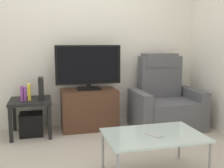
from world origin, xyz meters
TOP-DOWN VIEW (x-y plane):
  - ground_plane at (0.00, 0.00)m, footprint 6.40×6.40m
  - wall_back at (0.00, 1.13)m, footprint 6.40×0.06m
  - tv_stand at (0.09, 0.85)m, footprint 0.79×0.43m
  - television at (0.09, 0.87)m, footprint 0.93×0.20m
  - recliner_armchair at (1.19, 0.66)m, footprint 0.98×0.78m
  - side_table at (-0.72, 0.78)m, footprint 0.54×0.54m
  - subwoofer_box at (-0.72, 0.78)m, footprint 0.30×0.30m
  - book_leftmost at (-0.82, 0.76)m, footprint 0.03×0.13m
  - book_middle at (-0.77, 0.76)m, footprint 0.03×0.11m
  - book_rightmost at (-0.72, 0.76)m, footprint 0.04×0.11m
  - game_console at (-0.57, 0.79)m, footprint 0.07×0.20m
  - coffee_table at (0.43, -0.69)m, footprint 0.90×0.60m
  - cell_phone at (0.42, -0.73)m, footprint 0.13×0.17m

SIDE VIEW (x-z plane):
  - ground_plane at x=0.00m, z-range 0.00..0.00m
  - subwoofer_box at x=-0.72m, z-range 0.00..0.30m
  - tv_stand at x=0.09m, z-range 0.00..0.58m
  - recliner_armchair at x=1.19m, z-range -0.17..0.91m
  - coffee_table at x=0.43m, z-range 0.18..0.58m
  - side_table at x=-0.72m, z-range 0.17..0.65m
  - cell_phone at x=0.42m, z-range 0.41..0.42m
  - book_middle at x=-0.77m, z-range 0.49..0.66m
  - book_leftmost at x=-0.82m, z-range 0.49..0.67m
  - book_rightmost at x=-0.72m, z-range 0.49..0.70m
  - game_console at x=-0.57m, z-range 0.49..0.78m
  - television at x=0.09m, z-range 0.59..1.22m
  - wall_back at x=0.00m, z-range 0.00..2.60m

